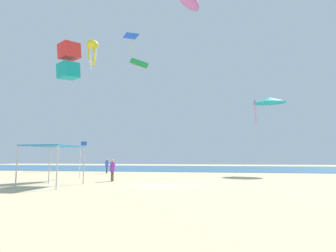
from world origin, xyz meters
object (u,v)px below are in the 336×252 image
Objects in this scene: kite_box_red at (69,61)px; banner_flag at (81,156)px; kite_octopus_yellow at (93,46)px; kite_delta_teal at (269,100)px; kite_diamond_blue at (131,37)px; kite_parafoil_green at (139,63)px; person_leftmost at (112,168)px; person_near_tent at (107,165)px; canopy_tent at (54,148)px.

banner_flag is at bearing 16.70° from kite_box_red.
kite_delta_teal is at bearing 147.22° from kite_octopus_yellow.
kite_parafoil_green is (-1.90, 10.92, 0.14)m from kite_diamond_blue.
banner_flag reaches higher than person_leftmost.
person_leftmost is at bearing -129.97° from kite_delta_teal.
kite_parafoil_green is at bearing 93.48° from banner_flag.
kite_box_red is (-1.87, 0.50, 9.01)m from banner_flag.
banner_flag is at bearing 49.66° from person_leftmost.
kite_octopus_yellow reaches higher than person_near_tent.
kite_box_red is at bearing 82.88° from kite_octopus_yellow.
kite_diamond_blue is 0.76× the size of kite_parafoil_green.
person_near_tent is 10.87m from person_leftmost.
canopy_tent is at bearing 166.78° from person_near_tent.
kite_diamond_blue is 0.74× the size of kite_box_red.
kite_diamond_blue is at bearing 110.32° from kite_box_red.
person_near_tent is 0.52× the size of banner_flag.
kite_box_red reaches higher than person_leftmost.
kite_diamond_blue reaches higher than kite_octopus_yellow.
kite_delta_teal reaches higher than person_leftmost.
kite_box_red reaches higher than person_near_tent.
kite_diamond_blue reaches higher than person_leftmost.
kite_delta_teal is (17.82, 8.62, 6.18)m from banner_flag.
kite_octopus_yellow is (-5.33, 12.55, 15.78)m from banner_flag.
kite_diamond_blue is 0.65× the size of kite_octopus_yellow.
canopy_tent is 6.72m from banner_flag.
person_near_tent is 0.49× the size of kite_parafoil_green.
kite_octopus_yellow is (-5.82, 0.24, -0.82)m from kite_diamond_blue.
kite_diamond_blue is at bearing -33.78° from person_near_tent.
kite_parafoil_green reaches higher than banner_flag.
canopy_tent is 1.27× the size of kite_diamond_blue.
canopy_tent is at bearing -92.18° from kite_parafoil_green.
kite_octopus_yellow is (-3.46, 12.05, 6.77)m from kite_box_red.
person_near_tent is 18.17m from kite_octopus_yellow.
kite_octopus_yellow is at bearing 137.62° from kite_box_red.
kite_parafoil_green reaches higher than kite_octopus_yellow.
kite_parafoil_green is (-5.34, 25.73, 17.73)m from person_leftmost.
kite_octopus_yellow is at bearing 113.00° from banner_flag.
kite_parafoil_green is (-2.89, 29.77, 16.28)m from canopy_tent.
person_near_tent is at bearing 94.44° from banner_flag.
kite_octopus_yellow is 1.17× the size of kite_parafoil_green.
canopy_tent is 0.82× the size of kite_octopus_yellow.
kite_octopus_yellow reaches higher than kite_box_red.
person_near_tent is 0.42× the size of kite_octopus_yellow.
kite_box_red is 0.83× the size of kite_delta_teal.
banner_flag is 20.74m from kite_delta_teal.
kite_diamond_blue is (-3.44, 14.81, 17.58)m from person_leftmost.
banner_flag is 0.80× the size of kite_octopus_yellow.
canopy_tent is 0.96× the size of kite_parafoil_green.
kite_diamond_blue is 11.08m from kite_parafoil_green.
kite_octopus_yellow is at bearing -178.29° from kite_delta_teal.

